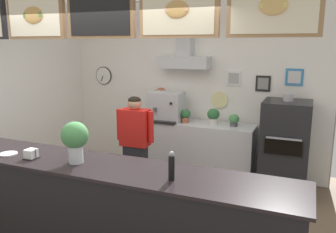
# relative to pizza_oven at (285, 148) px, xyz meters

# --- Properties ---
(ground_plane) EXTENTS (5.74, 5.74, 0.00)m
(ground_plane) POSITION_rel_pizza_oven_xyz_m (-1.62, -1.87, -0.71)
(ground_plane) COLOR brown
(back_wall_assembly) EXTENTS (4.58, 2.84, 2.92)m
(back_wall_assembly) POSITION_rel_pizza_oven_xyz_m (-1.63, 0.35, 0.85)
(back_wall_assembly) COLOR gray
(back_wall_assembly) RESTS_ON ground_plane
(service_counter) EXTENTS (4.03, 0.69, 1.04)m
(service_counter) POSITION_rel_pizza_oven_xyz_m (-1.62, -2.41, -0.18)
(service_counter) COLOR black
(service_counter) RESTS_ON ground_plane
(back_prep_counter) EXTENTS (1.92, 0.55, 0.94)m
(back_prep_counter) POSITION_rel_pizza_oven_xyz_m (-1.41, 0.12, -0.24)
(back_prep_counter) COLOR silver
(back_prep_counter) RESTS_ON ground_plane
(pizza_oven) EXTENTS (0.66, 0.71, 1.51)m
(pizza_oven) POSITION_rel_pizza_oven_xyz_m (0.00, 0.00, 0.00)
(pizza_oven) COLOR #232326
(pizza_oven) RESTS_ON ground_plane
(shop_worker) EXTENTS (0.55, 0.24, 1.51)m
(shop_worker) POSITION_rel_pizza_oven_xyz_m (-1.89, -1.07, 0.11)
(shop_worker) COLOR #232328
(shop_worker) RESTS_ON ground_plane
(espresso_machine) EXTENTS (0.56, 0.46, 0.48)m
(espresso_machine) POSITION_rel_pizza_oven_xyz_m (-1.92, 0.10, 0.47)
(espresso_machine) COLOR #B7BABF
(espresso_machine) RESTS_ON back_prep_counter
(potted_sage) EXTENTS (0.16, 0.16, 0.19)m
(potted_sage) POSITION_rel_pizza_oven_xyz_m (-0.79, 0.13, 0.33)
(potted_sage) COLOR #4C4C51
(potted_sage) RESTS_ON back_prep_counter
(potted_basil) EXTENTS (0.16, 0.16, 0.22)m
(potted_basil) POSITION_rel_pizza_oven_xyz_m (-1.57, 0.09, 0.35)
(potted_basil) COLOR #9E563D
(potted_basil) RESTS_ON back_prep_counter
(potted_oregano) EXTENTS (0.20, 0.20, 0.26)m
(potted_oregano) POSITION_rel_pizza_oven_xyz_m (-1.11, 0.12, 0.37)
(potted_oregano) COLOR beige
(potted_oregano) RESTS_ON back_prep_counter
(napkin_holder) EXTENTS (0.13, 0.12, 0.11)m
(napkin_holder) POSITION_rel_pizza_oven_xyz_m (-2.31, -2.53, 0.38)
(napkin_holder) COLOR #262628
(napkin_holder) RESTS_ON service_counter
(pepper_grinder) EXTENTS (0.05, 0.05, 0.26)m
(pepper_grinder) POSITION_rel_pizza_oven_xyz_m (-0.76, -2.50, 0.47)
(pepper_grinder) COLOR black
(pepper_grinder) RESTS_ON service_counter
(basil_vase) EXTENTS (0.27, 0.27, 0.42)m
(basil_vase) POSITION_rel_pizza_oven_xyz_m (-1.80, -2.46, 0.58)
(basil_vase) COLOR silver
(basil_vase) RESTS_ON service_counter
(condiment_plate) EXTENTS (0.19, 0.19, 0.01)m
(condiment_plate) POSITION_rel_pizza_oven_xyz_m (-2.64, -2.53, 0.35)
(condiment_plate) COLOR white
(condiment_plate) RESTS_ON service_counter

